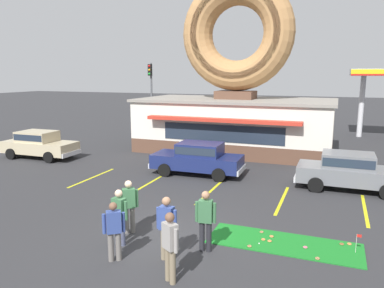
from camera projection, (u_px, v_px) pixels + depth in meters
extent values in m
plane|color=#2D2D30|center=(162.00, 240.00, 11.26)|extent=(160.00, 160.00, 0.00)
cube|color=brown|center=(235.00, 143.00, 24.52)|extent=(12.00, 6.00, 0.90)
cube|color=silver|center=(235.00, 119.00, 24.23)|extent=(12.00, 6.00, 2.30)
cube|color=gray|center=(236.00, 100.00, 24.01)|extent=(12.30, 6.30, 0.16)
cube|color=red|center=(220.00, 120.00, 21.15)|extent=(9.00, 0.60, 0.20)
cube|color=#232D3D|center=(222.00, 133.00, 21.56)|extent=(7.20, 0.03, 1.00)
cube|color=brown|center=(236.00, 95.00, 23.95)|extent=(2.40, 1.80, 0.50)
torus|color=#B27F4C|center=(237.00, 33.00, 23.25)|extent=(7.10, 1.90, 7.10)
torus|color=#9E6B42|center=(235.00, 33.00, 22.86)|extent=(6.24, 1.05, 6.24)
cube|color=#197523|center=(283.00, 243.00, 10.98)|extent=(4.39, 1.55, 0.03)
torus|color=brown|center=(342.00, 244.00, 10.86)|extent=(0.13, 0.13, 0.04)
torus|color=#D17F47|center=(272.00, 236.00, 11.37)|extent=(0.13, 0.13, 0.04)
torus|color=#D8667F|center=(305.00, 247.00, 10.66)|extent=(0.13, 0.13, 0.04)
torus|color=#D17F47|center=(349.00, 244.00, 10.87)|extent=(0.13, 0.13, 0.04)
torus|color=#A5724C|center=(249.00, 246.00, 10.73)|extent=(0.13, 0.13, 0.04)
torus|color=#D17F47|center=(263.00, 239.00, 11.16)|extent=(0.13, 0.13, 0.04)
torus|color=#A5724C|center=(317.00, 258.00, 10.01)|extent=(0.13, 0.13, 0.04)
torus|color=#D17F47|center=(270.00, 241.00, 11.06)|extent=(0.13, 0.13, 0.04)
torus|color=#A5724C|center=(262.00, 232.00, 11.69)|extent=(0.13, 0.13, 0.04)
sphere|color=white|center=(259.00, 243.00, 10.89)|extent=(0.04, 0.04, 0.04)
cylinder|color=silver|center=(356.00, 243.00, 10.33)|extent=(0.01, 0.01, 0.55)
cube|color=red|center=(359.00, 236.00, 10.27)|extent=(0.12, 0.01, 0.08)
cube|color=slate|center=(351.00, 175.00, 16.01)|extent=(4.40, 1.76, 0.68)
cube|color=slate|center=(348.00, 160.00, 15.95)|extent=(2.10, 1.56, 0.60)
cube|color=#232D3D|center=(348.00, 160.00, 15.95)|extent=(2.02, 1.59, 0.36)
cube|color=silver|center=(297.00, 175.00, 16.85)|extent=(0.10, 1.67, 0.24)
cylinder|color=black|center=(383.00, 180.00, 16.40)|extent=(0.64, 0.22, 0.64)
cylinder|color=black|center=(318.00, 175.00, 17.37)|extent=(0.64, 0.22, 0.64)
cylinder|color=black|center=(316.00, 185.00, 15.75)|extent=(0.64, 0.22, 0.64)
cube|color=navy|center=(197.00, 161.00, 18.50)|extent=(4.45, 1.88, 0.68)
cube|color=navy|center=(200.00, 149.00, 18.33)|extent=(2.14, 1.62, 0.60)
cube|color=#232D3D|center=(200.00, 149.00, 18.32)|extent=(2.06, 1.64, 0.36)
cube|color=silver|center=(156.00, 163.00, 19.27)|extent=(0.15, 1.67, 0.24)
cube|color=silver|center=(241.00, 170.00, 17.80)|extent=(0.15, 1.67, 0.24)
cylinder|color=black|center=(165.00, 170.00, 18.19)|extent=(0.65, 0.24, 0.64)
cylinder|color=black|center=(178.00, 162.00, 19.82)|extent=(0.65, 0.24, 0.64)
cylinder|color=black|center=(219.00, 175.00, 17.29)|extent=(0.65, 0.24, 0.64)
cylinder|color=black|center=(228.00, 166.00, 18.92)|extent=(0.65, 0.24, 0.64)
cube|color=#BCAD89|center=(40.00, 147.00, 22.19)|extent=(4.44, 1.87, 0.68)
cube|color=#BCAD89|center=(37.00, 136.00, 22.12)|extent=(2.14, 1.61, 0.60)
cube|color=#232D3D|center=(37.00, 136.00, 22.12)|extent=(2.06, 1.64, 0.36)
cube|color=silver|center=(72.00, 154.00, 21.49)|extent=(0.14, 1.67, 0.24)
cube|color=silver|center=(11.00, 148.00, 22.97)|extent=(0.14, 1.67, 0.24)
cylinder|color=black|center=(69.00, 151.00, 22.61)|extent=(0.65, 0.24, 0.64)
cylinder|color=black|center=(49.00, 157.00, 20.98)|extent=(0.65, 0.24, 0.64)
cylinder|color=black|center=(33.00, 148.00, 23.52)|extent=(0.65, 0.24, 0.64)
cylinder|color=black|center=(11.00, 154.00, 21.89)|extent=(0.65, 0.24, 0.64)
cylinder|color=#232328|center=(202.00, 236.00, 10.49)|extent=(0.15, 0.15, 0.86)
cylinder|color=#232328|center=(209.00, 237.00, 10.45)|extent=(0.15, 0.15, 0.86)
cube|color=#386B42|center=(206.00, 211.00, 10.33)|extent=(0.41, 0.29, 0.63)
cylinder|color=#386B42|center=(197.00, 211.00, 10.40)|extent=(0.10, 0.10, 0.58)
cylinder|color=#386B42|center=(215.00, 213.00, 10.28)|extent=(0.10, 0.10, 0.58)
sphere|color=#9E7051|center=(206.00, 195.00, 10.25)|extent=(0.23, 0.23, 0.23)
cylinder|color=#474C66|center=(117.00, 231.00, 10.92)|extent=(0.15, 0.15, 0.82)
cylinder|color=#474C66|center=(123.00, 232.00, 10.82)|extent=(0.15, 0.15, 0.82)
cube|color=#386B42|center=(119.00, 208.00, 10.74)|extent=(0.42, 0.30, 0.60)
cylinder|color=#386B42|center=(113.00, 207.00, 10.87)|extent=(0.10, 0.10, 0.55)
cylinder|color=#386B42|center=(126.00, 211.00, 10.61)|extent=(0.10, 0.10, 0.55)
sphere|color=beige|center=(119.00, 193.00, 10.66)|extent=(0.22, 0.22, 0.22)
cylinder|color=slate|center=(111.00, 247.00, 9.91)|extent=(0.15, 0.15, 0.80)
cylinder|color=slate|center=(119.00, 246.00, 9.96)|extent=(0.15, 0.15, 0.80)
cube|color=#33478C|center=(114.00, 222.00, 9.80)|extent=(0.45, 0.42, 0.58)
cylinder|color=#33478C|center=(104.00, 224.00, 9.75)|extent=(0.10, 0.10, 0.54)
cylinder|color=#33478C|center=(123.00, 222.00, 9.87)|extent=(0.10, 0.10, 0.54)
sphere|color=brown|center=(113.00, 206.00, 9.73)|extent=(0.21, 0.21, 0.21)
cylinder|color=slate|center=(133.00, 220.00, 11.71)|extent=(0.15, 0.15, 0.83)
cylinder|color=slate|center=(126.00, 220.00, 11.65)|extent=(0.15, 0.15, 0.83)
cube|color=#386B42|center=(129.00, 198.00, 11.55)|extent=(0.45, 0.42, 0.61)
cylinder|color=#386B42|center=(137.00, 198.00, 11.63)|extent=(0.10, 0.10, 0.56)
cylinder|color=#386B42|center=(121.00, 200.00, 11.48)|extent=(0.10, 0.10, 0.56)
sphere|color=beige|center=(128.00, 184.00, 11.47)|extent=(0.22, 0.22, 0.22)
cylinder|color=#7F7056|center=(168.00, 263.00, 8.97)|extent=(0.15, 0.15, 0.86)
cylinder|color=#7F7056|center=(173.00, 267.00, 8.81)|extent=(0.15, 0.15, 0.86)
cube|color=gray|center=(170.00, 236.00, 8.76)|extent=(0.45, 0.41, 0.63)
cylinder|color=gray|center=(164.00, 234.00, 8.96)|extent=(0.10, 0.10, 0.58)
cylinder|color=gray|center=(176.00, 241.00, 8.56)|extent=(0.10, 0.10, 0.58)
sphere|color=brown|center=(170.00, 217.00, 8.67)|extent=(0.23, 0.23, 0.23)
cylinder|color=#7F7056|center=(170.00, 245.00, 9.92)|extent=(0.15, 0.15, 0.87)
cylinder|color=#7F7056|center=(164.00, 244.00, 10.00)|extent=(0.15, 0.15, 0.87)
cube|color=#33478C|center=(167.00, 218.00, 9.82)|extent=(0.39, 0.26, 0.63)
cylinder|color=#33478C|center=(175.00, 221.00, 9.73)|extent=(0.10, 0.10, 0.58)
cylinder|color=#33478C|center=(158.00, 218.00, 9.93)|extent=(0.10, 0.10, 0.58)
sphere|color=#9E7051|center=(166.00, 201.00, 9.74)|extent=(0.23, 0.23, 0.23)
cylinder|color=#1E662D|center=(346.00, 162.00, 19.25)|extent=(0.56, 0.56, 0.95)
torus|color=#123D1B|center=(347.00, 153.00, 19.16)|extent=(0.57, 0.57, 0.05)
cylinder|color=#595B60|center=(152.00, 100.00, 30.08)|extent=(0.16, 0.16, 5.80)
cube|color=black|center=(150.00, 70.00, 29.48)|extent=(0.28, 0.24, 0.90)
sphere|color=red|center=(149.00, 66.00, 29.32)|extent=(0.18, 0.18, 0.18)
sphere|color=orange|center=(149.00, 70.00, 29.37)|extent=(0.18, 0.18, 0.18)
sphere|color=green|center=(149.00, 74.00, 29.43)|extent=(0.18, 0.18, 0.18)
cylinder|color=silver|center=(361.00, 107.00, 29.51)|extent=(0.40, 0.40, 4.80)
cube|color=yellow|center=(92.00, 178.00, 18.02)|extent=(0.12, 3.60, 0.01)
cube|color=yellow|center=(148.00, 184.00, 16.96)|extent=(0.12, 3.60, 0.01)
cube|color=yellow|center=(210.00, 191.00, 15.89)|extent=(0.12, 3.60, 0.01)
cube|color=yellow|center=(282.00, 200.00, 14.82)|extent=(0.12, 3.60, 0.01)
cube|color=yellow|center=(365.00, 210.00, 13.75)|extent=(0.12, 3.60, 0.01)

